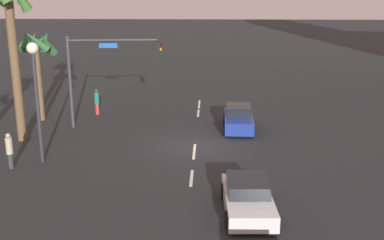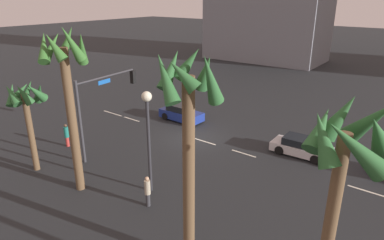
{
  "view_description": "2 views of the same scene",
  "coord_description": "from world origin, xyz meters",
  "px_view_note": "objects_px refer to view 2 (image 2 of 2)",
  "views": [
    {
      "loc": [
        -24.39,
        -0.81,
        8.35
      ],
      "look_at": [
        0.69,
        0.18,
        1.3
      ],
      "focal_mm": 43.92,
      "sensor_mm": 36.0,
      "label": 1
    },
    {
      "loc": [
        -14.99,
        19.61,
        10.68
      ],
      "look_at": [
        0.53,
        -0.49,
        1.26
      ],
      "focal_mm": 31.94,
      "sensor_mm": 36.0,
      "label": 2
    }
  ],
  "objects_px": {
    "car_0": "(181,113)",
    "pedestrian_0": "(67,135)",
    "pedestrian_1": "(148,191)",
    "palm_tree_2": "(188,117)",
    "palm_tree_0": "(343,166)",
    "traffic_signal": "(102,100)",
    "palm_tree_3": "(26,100)",
    "palm_tree_1": "(66,76)",
    "car_1": "(300,147)",
    "streetlamp": "(148,123)"
  },
  "relations": [
    {
      "from": "car_1",
      "to": "pedestrian_1",
      "type": "bearing_deg",
      "value": 69.69
    },
    {
      "from": "car_0",
      "to": "palm_tree_0",
      "type": "distance_m",
      "value": 22.25
    },
    {
      "from": "palm_tree_1",
      "to": "streetlamp",
      "type": "bearing_deg",
      "value": -145.4
    },
    {
      "from": "pedestrian_0",
      "to": "palm_tree_1",
      "type": "height_order",
      "value": "palm_tree_1"
    },
    {
      "from": "pedestrian_1",
      "to": "car_1",
      "type": "bearing_deg",
      "value": -110.31
    },
    {
      "from": "pedestrian_0",
      "to": "palm_tree_1",
      "type": "bearing_deg",
      "value": 152.74
    },
    {
      "from": "car_0",
      "to": "pedestrian_0",
      "type": "height_order",
      "value": "pedestrian_0"
    },
    {
      "from": "car_1",
      "to": "palm_tree_3",
      "type": "height_order",
      "value": "palm_tree_3"
    },
    {
      "from": "pedestrian_0",
      "to": "palm_tree_1",
      "type": "xyz_separation_m",
      "value": [
        -5.76,
        2.96,
        5.74
      ]
    },
    {
      "from": "palm_tree_3",
      "to": "pedestrian_1",
      "type": "bearing_deg",
      "value": -170.48
    },
    {
      "from": "traffic_signal",
      "to": "pedestrian_0",
      "type": "bearing_deg",
      "value": 22.85
    },
    {
      "from": "car_0",
      "to": "pedestrian_1",
      "type": "relative_size",
      "value": 2.28
    },
    {
      "from": "car_1",
      "to": "palm_tree_3",
      "type": "distance_m",
      "value": 18.19
    },
    {
      "from": "streetlamp",
      "to": "palm_tree_0",
      "type": "xyz_separation_m",
      "value": [
        -10.61,
        3.46,
        2.33
      ]
    },
    {
      "from": "car_0",
      "to": "pedestrian_0",
      "type": "relative_size",
      "value": 2.29
    },
    {
      "from": "car_0",
      "to": "streetlamp",
      "type": "distance_m",
      "value": 12.27
    },
    {
      "from": "pedestrian_0",
      "to": "streetlamp",
      "type": "bearing_deg",
      "value": 176.18
    },
    {
      "from": "streetlamp",
      "to": "pedestrian_1",
      "type": "relative_size",
      "value": 3.37
    },
    {
      "from": "car_0",
      "to": "palm_tree_0",
      "type": "relative_size",
      "value": 0.48
    },
    {
      "from": "streetlamp",
      "to": "palm_tree_1",
      "type": "height_order",
      "value": "palm_tree_1"
    },
    {
      "from": "palm_tree_3",
      "to": "palm_tree_2",
      "type": "bearing_deg",
      "value": 178.02
    },
    {
      "from": "car_0",
      "to": "car_1",
      "type": "height_order",
      "value": "car_0"
    },
    {
      "from": "pedestrian_1",
      "to": "palm_tree_0",
      "type": "height_order",
      "value": "palm_tree_0"
    },
    {
      "from": "car_0",
      "to": "palm_tree_1",
      "type": "relative_size",
      "value": 0.43
    },
    {
      "from": "car_1",
      "to": "palm_tree_2",
      "type": "bearing_deg",
      "value": 90.64
    },
    {
      "from": "streetlamp",
      "to": "car_0",
      "type": "bearing_deg",
      "value": -59.04
    },
    {
      "from": "traffic_signal",
      "to": "pedestrian_0",
      "type": "xyz_separation_m",
      "value": [
        2.93,
        1.23,
        -2.95
      ]
    },
    {
      "from": "palm_tree_1",
      "to": "palm_tree_2",
      "type": "distance_m",
      "value": 8.62
    },
    {
      "from": "pedestrian_1",
      "to": "palm_tree_2",
      "type": "relative_size",
      "value": 0.2
    },
    {
      "from": "palm_tree_0",
      "to": "palm_tree_2",
      "type": "xyz_separation_m",
      "value": [
        5.44,
        -0.39,
        0.03
      ]
    },
    {
      "from": "traffic_signal",
      "to": "palm_tree_3",
      "type": "height_order",
      "value": "palm_tree_3"
    },
    {
      "from": "traffic_signal",
      "to": "palm_tree_3",
      "type": "bearing_deg",
      "value": 73.19
    },
    {
      "from": "palm_tree_1",
      "to": "pedestrian_0",
      "type": "bearing_deg",
      "value": -27.26
    },
    {
      "from": "traffic_signal",
      "to": "streetlamp",
      "type": "relative_size",
      "value": 0.96
    },
    {
      "from": "pedestrian_0",
      "to": "palm_tree_1",
      "type": "distance_m",
      "value": 8.65
    },
    {
      "from": "palm_tree_0",
      "to": "palm_tree_2",
      "type": "bearing_deg",
      "value": -4.09
    },
    {
      "from": "pedestrian_1",
      "to": "palm_tree_1",
      "type": "height_order",
      "value": "palm_tree_1"
    },
    {
      "from": "car_0",
      "to": "streetlamp",
      "type": "height_order",
      "value": "streetlamp"
    },
    {
      "from": "traffic_signal",
      "to": "pedestrian_0",
      "type": "relative_size",
      "value": 3.23
    },
    {
      "from": "car_0",
      "to": "pedestrian_1",
      "type": "xyz_separation_m",
      "value": [
        -7.0,
        11.28,
        0.27
      ]
    },
    {
      "from": "streetlamp",
      "to": "pedestrian_1",
      "type": "xyz_separation_m",
      "value": [
        -0.95,
        1.19,
        -3.24
      ]
    },
    {
      "from": "pedestrian_1",
      "to": "palm_tree_2",
      "type": "distance_m",
      "value": 7.25
    },
    {
      "from": "pedestrian_1",
      "to": "palm_tree_1",
      "type": "xyz_separation_m",
      "value": [
        4.36,
        1.16,
        5.73
      ]
    },
    {
      "from": "traffic_signal",
      "to": "pedestrian_1",
      "type": "relative_size",
      "value": 3.22
    },
    {
      "from": "traffic_signal",
      "to": "palm_tree_0",
      "type": "xyz_separation_m",
      "value": [
        -16.85,
        5.3,
        2.62
      ]
    },
    {
      "from": "car_0",
      "to": "palm_tree_3",
      "type": "bearing_deg",
      "value": 83.09
    },
    {
      "from": "palm_tree_1",
      "to": "palm_tree_0",
      "type": "bearing_deg",
      "value": 175.5
    },
    {
      "from": "car_1",
      "to": "car_0",
      "type": "bearing_deg",
      "value": -1.32
    },
    {
      "from": "pedestrian_0",
      "to": "pedestrian_1",
      "type": "relative_size",
      "value": 1.0
    },
    {
      "from": "car_0",
      "to": "traffic_signal",
      "type": "distance_m",
      "value": 8.84
    }
  ]
}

